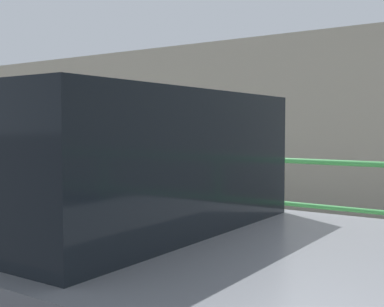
# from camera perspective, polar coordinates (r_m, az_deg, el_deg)

# --- Properties ---
(sidewalk_curb) EXTENTS (36.00, 2.30, 0.15)m
(sidewalk_curb) POSITION_cam_1_polar(r_m,az_deg,el_deg) (4.86, 9.27, -15.25)
(sidewalk_curb) COLOR #ADA8A0
(sidewalk_curb) RESTS_ON ground
(parking_meter) EXTENTS (0.18, 0.19, 1.51)m
(parking_meter) POSITION_cam_1_polar(r_m,az_deg,el_deg) (4.02, 2.71, -1.83)
(parking_meter) COLOR slate
(parking_meter) RESTS_ON sidewalk_curb
(pedestrian_at_meter) EXTENTS (0.76, 0.47, 1.76)m
(pedestrian_at_meter) POSITION_cam_1_polar(r_m,az_deg,el_deg) (4.59, -2.37, -2.41)
(pedestrian_at_meter) COLOR slate
(pedestrian_at_meter) RESTS_ON sidewalk_curb
(parked_sedan_gray) EXTENTS (4.63, 1.88, 1.76)m
(parked_sedan_gray) POSITION_cam_1_polar(r_m,az_deg,el_deg) (2.97, -16.82, -11.22)
(parked_sedan_gray) COLOR slate
(parked_sedan_gray) RESTS_ON ground
(background_railing) EXTENTS (24.06, 0.06, 1.10)m
(background_railing) POSITION_cam_1_polar(r_m,az_deg,el_deg) (5.61, 13.97, -3.88)
(background_railing) COLOR #2D7A38
(background_railing) RESTS_ON sidewalk_curb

